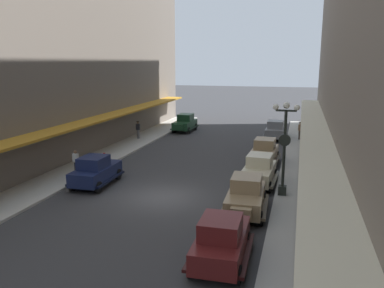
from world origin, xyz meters
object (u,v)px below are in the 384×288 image
Objects in this scene: parked_car_0 at (246,195)px; pedestrian_1 at (138,130)px; pedestrian_0 at (300,130)px; parked_car_3 at (259,170)px; parked_car_5 at (264,151)px; lamp_post_with_clock at (284,145)px; parked_car_1 at (185,122)px; parked_car_2 at (221,239)px; pedestrian_2 at (313,148)px; parked_car_4 at (275,130)px; pedestrian_3 at (76,162)px; parked_car_6 at (96,170)px; fire_hydrant at (104,158)px.

parked_car_0 is 2.58× the size of pedestrian_1.
parked_car_3 is at bearing -98.97° from pedestrian_0.
parked_car_5 is 7.56m from lamp_post_with_clock.
parked_car_2 is (9.41, -26.69, 0.00)m from parked_car_1.
lamp_post_with_clock reaches higher than parked_car_1.
parked_car_3 is at bearing 88.16° from parked_car_2.
parked_car_2 is 2.57× the size of pedestrian_0.
parked_car_5 is at bearing 90.13° from parked_car_0.
parked_car_0 is 2.63× the size of pedestrian_2.
parked_car_4 is 2.60× the size of pedestrian_3.
parked_car_6 is at bearing -139.87° from parked_car_5.
parked_car_6 reaches higher than fire_hydrant.
parked_car_1 is at bearing 120.14° from parked_car_3.
lamp_post_with_clock is at bearing -76.72° from parked_car_5.
parked_car_6 is (-9.55, -2.79, 0.00)m from parked_car_3.
fire_hydrant is at bearing 133.87° from parked_car_2.
parked_car_4 is 20.06m from parked_car_6.
fire_hydrant is 18.86m from pedestrian_0.
parked_car_2 is 1.00× the size of parked_car_4.
parked_car_3 is 2.58× the size of pedestrian_1.
parked_car_4 and parked_car_6 have the same top height.
parked_car_6 reaches higher than pedestrian_3.
pedestrian_0 reaches higher than pedestrian_3.
parked_car_2 is at bearing -92.08° from parked_car_0.
parked_car_4 is at bearing 54.71° from pedestrian_3.
pedestrian_0 is (2.45, 9.42, 0.07)m from parked_car_5.
parked_car_6 is at bearing -77.13° from pedestrian_1.
parked_car_4 is 5.21× the size of fire_hydrant.
parked_car_2 is 1.00× the size of parked_car_6.
pedestrian_1 is (-3.12, 13.65, 0.07)m from parked_car_6.
parked_car_2 is 1.00× the size of parked_car_3.
parked_car_3 reaches higher than pedestrian_0.
pedestrian_2 is (3.46, 1.88, 0.05)m from parked_car_5.
parked_car_1 is 6.59m from pedestrian_1.
parked_car_1 reaches higher than pedestrian_2.
parked_car_6 reaches higher than pedestrian_0.
parked_car_0 is 19.63m from parked_car_4.
parked_car_0 is 12.72m from fire_hydrant.
parked_car_0 and parked_car_6 have the same top height.
parked_car_0 is at bearing -15.40° from pedestrian_3.
parked_car_4 is at bearing 95.18° from lamp_post_with_clock.
parked_car_4 is 8.52m from pedestrian_2.
parked_car_0 and parked_car_1 have the same top height.
parked_car_0 is 20.04m from pedestrian_1.
pedestrian_0 is (0.78, 16.50, -1.97)m from lamp_post_with_clock.
parked_car_0 is 9.91m from parked_car_5.
fire_hydrant is at bearing 150.82° from parked_car_0.
parked_car_1 is at bearing 129.47° from parked_car_5.
pedestrian_3 is (-0.42, -3.02, 0.43)m from fire_hydrant.
parked_car_4 is 2.32m from pedestrian_0.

